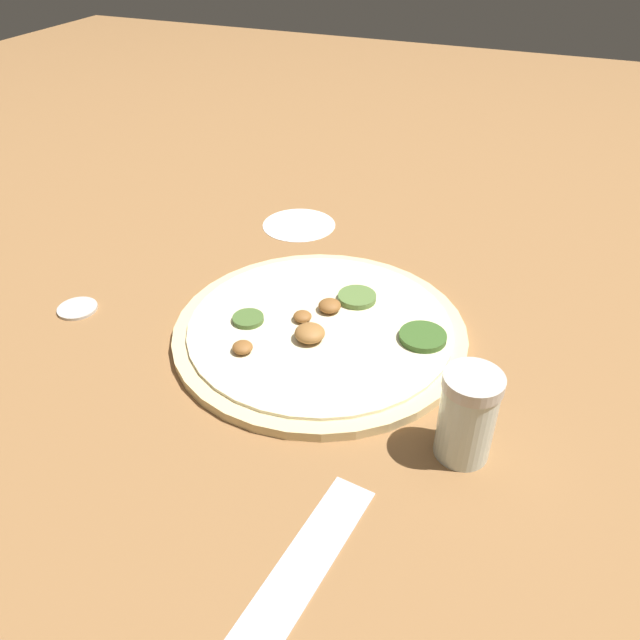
% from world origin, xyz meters
% --- Properties ---
extents(ground_plane, '(3.00, 3.00, 0.00)m').
position_xyz_m(ground_plane, '(0.00, 0.00, 0.00)').
color(ground_plane, olive).
extents(pizza, '(0.33, 0.33, 0.03)m').
position_xyz_m(pizza, '(-0.00, 0.00, 0.01)').
color(pizza, beige).
rests_on(pizza, ground_plane).
extents(spice_jar, '(0.05, 0.05, 0.09)m').
position_xyz_m(spice_jar, '(0.11, 0.18, 0.05)').
color(spice_jar, silver).
rests_on(spice_jar, ground_plane).
extents(loose_cap, '(0.05, 0.05, 0.01)m').
position_xyz_m(loose_cap, '(0.06, -0.29, 0.00)').
color(loose_cap, beige).
rests_on(loose_cap, ground_plane).
extents(flour_patch, '(0.11, 0.11, 0.00)m').
position_xyz_m(flour_patch, '(-0.24, -0.13, 0.00)').
color(flour_patch, white).
rests_on(flour_patch, ground_plane).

